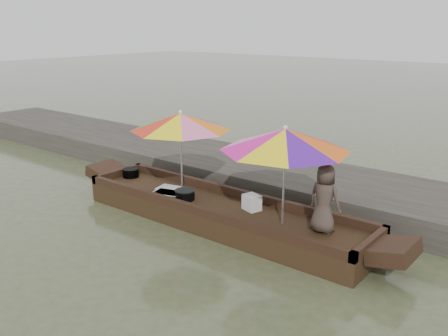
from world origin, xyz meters
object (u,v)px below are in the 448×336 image
Objects in this scene: umbrella_stern at (284,176)px; supply_bag at (252,202)px; vendor at (325,199)px; boat_hull at (220,215)px; tray_crayfish at (168,194)px; charcoal_grill at (185,195)px; umbrella_bow at (181,154)px; tray_scallop at (171,190)px; cooking_pot at (131,173)px.

supply_bag is at bearing 165.80° from umbrella_stern.
vendor is 0.53× the size of umbrella_stern.
boat_hull is at bearing -161.05° from supply_bag.
tray_crayfish is 0.50× the size of vendor.
umbrella_stern is at bearing 4.26° from charcoal_grill.
supply_bag is (0.53, 0.18, 0.30)m from boat_hull.
charcoal_grill is at bearing -168.19° from boat_hull.
supply_bag is 0.27× the size of vendor.
charcoal_grill is 0.17× the size of umbrella_stern.
umbrella_stern is at bearing 0.00° from boat_hull.
umbrella_bow is at bearing -172.71° from supply_bag.
umbrella_bow reaches higher than supply_bag.
vendor is at bearing 1.39° from tray_scallop.
cooking_pot is (-2.47, 0.16, 0.26)m from boat_hull.
boat_hull is 0.64m from supply_bag.
umbrella_bow is (1.58, -0.16, 0.69)m from cooking_pot.
boat_hull is 2.49m from cooking_pot.
cooking_pot is at bearing -179.68° from supply_bag.
boat_hull is at bearing 5.92° from vendor.
boat_hull is 10.48× the size of tray_scallop.
boat_hull is 1.08m from tray_crayfish.
umbrella_stern reaches higher than tray_crayfish.
supply_bag reaches higher than cooking_pot.
boat_hull is 16.71× the size of cooking_pot.
umbrella_bow is 2.13m from umbrella_stern.
tray_crayfish is at bearing -121.72° from umbrella_bow.
vendor is at bearing 6.54° from tray_crayfish.
cooking_pot is at bearing 173.89° from tray_scallop.
tray_scallop is (-0.17, 0.26, -0.01)m from tray_crayfish.
boat_hull is at bearing 180.00° from umbrella_stern.
umbrella_bow is at bearing 58.28° from tray_crayfish.
charcoal_grill is 0.33× the size of vendor.
charcoal_grill is 1.26m from supply_bag.
umbrella_bow reaches higher than vendor.
supply_bag is 0.16× the size of umbrella_bow.
umbrella_bow is (-2.77, -0.10, 0.25)m from vendor.
charcoal_grill is (0.34, 0.09, 0.04)m from tray_crayfish.
tray_crayfish is 2.97m from vendor.
cooking_pot is 1.49m from tray_crayfish.
umbrella_bow is at bearing -5.09° from tray_scallop.
cooking_pot is at bearing 174.09° from umbrella_bow.
umbrella_stern reaches higher than charcoal_grill.
boat_hull is 3.09× the size of umbrella_bow.
cooking_pot reaches higher than boat_hull.
boat_hull is 0.75m from charcoal_grill.
tray_scallop is at bearing 178.67° from boat_hull.
tray_scallop is (1.27, -0.14, -0.06)m from cooking_pot.
umbrella_stern reaches higher than supply_bag.
tray_crayfish reaches higher than boat_hull.
vendor reaches higher than boat_hull.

